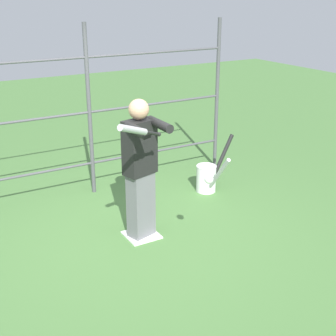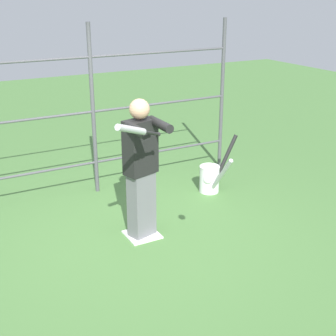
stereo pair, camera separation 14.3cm
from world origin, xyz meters
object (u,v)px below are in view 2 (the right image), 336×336
batter (141,166)px  softball_in_flight (208,180)px  baseball_bat_swinging (135,130)px  bat_bucket (211,177)px

batter → softball_in_flight: bearing=109.0°
baseball_bat_swinging → bat_bucket: 2.78m
softball_in_flight → bat_bucket: 2.22m
batter → bat_bucket: size_ratio=2.11×
baseball_bat_swinging → bat_bucket: baseball_bat_swinging is taller
baseball_bat_swinging → softball_in_flight: baseball_bat_swinging is taller
bat_bucket → batter: bearing=26.3°
bat_bucket → baseball_bat_swinging: bearing=37.5°
softball_in_flight → bat_bucket: bearing=-125.2°
baseball_bat_swinging → bat_bucket: size_ratio=0.84×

